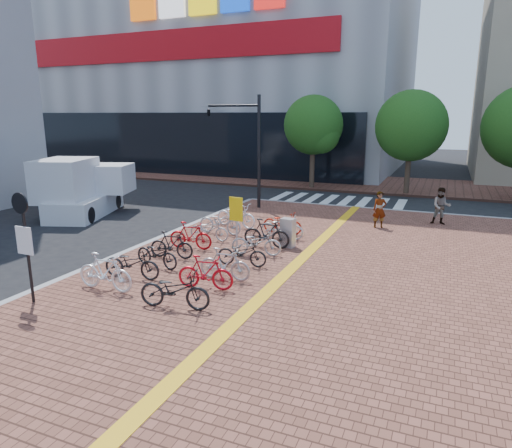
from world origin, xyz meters
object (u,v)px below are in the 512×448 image
at_px(bike_1, 132,263).
at_px(traffic_light_pole, 235,130).
at_px(bike_9, 205,272).
at_px(bike_10, 225,264).
at_px(yellow_sign, 236,214).
at_px(bike_6, 220,222).
at_px(bike_15, 282,223).
at_px(utility_box, 288,233).
at_px(bike_5, 209,229).
at_px(box_truck, 83,189).
at_px(bike_0, 105,272).
at_px(bike_11, 242,253).
at_px(notice_sign, 24,234).
at_px(bike_12, 256,242).
at_px(pedestrian_b, 441,206).
at_px(bike_14, 282,227).
at_px(bike_8, 175,290).
at_px(bike_3, 171,245).
at_px(bike_4, 190,236).
at_px(bike_13, 267,233).
at_px(bike_2, 157,254).
at_px(bike_7, 236,215).
at_px(pedestrian_a, 380,210).

xyz_separation_m(bike_1, traffic_light_pole, (-1.90, 11.18, 3.44)).
height_order(bike_1, bike_9, bike_9).
distance_m(bike_10, yellow_sign, 3.02).
height_order(bike_6, bike_9, bike_6).
height_order(bike_15, utility_box, utility_box).
relative_size(bike_5, traffic_light_pole, 0.28).
height_order(bike_9, box_truck, box_truck).
distance_m(bike_0, bike_1, 1.07).
bearing_deg(bike_15, traffic_light_pole, 45.84).
bearing_deg(bike_11, bike_6, 29.57).
bearing_deg(notice_sign, bike_12, 58.10).
bearing_deg(bike_5, pedestrian_b, -54.86).
relative_size(bike_15, pedestrian_b, 1.03).
distance_m(bike_0, bike_11, 4.22).
bearing_deg(bike_11, bike_14, -8.16).
bearing_deg(pedestrian_b, bike_5, -147.52).
bearing_deg(bike_9, bike_6, 14.39).
height_order(bike_14, notice_sign, notice_sign).
bearing_deg(notice_sign, bike_9, 34.98).
height_order(bike_11, notice_sign, notice_sign).
distance_m(bike_9, pedestrian_b, 12.19).
xyz_separation_m(bike_8, bike_15, (-0.02, 8.02, -0.04)).
bearing_deg(bike_0, bike_15, -17.63).
height_order(bike_3, yellow_sign, yellow_sign).
bearing_deg(bike_4, bike_13, -68.88).
bearing_deg(bike_12, bike_9, 167.32).
xyz_separation_m(bike_0, bike_1, (0.07, 1.06, -0.06)).
distance_m(bike_11, utility_box, 2.68).
relative_size(pedestrian_b, yellow_sign, 0.84).
bearing_deg(box_truck, bike_2, -34.52).
relative_size(bike_9, utility_box, 1.51).
xyz_separation_m(bike_1, bike_7, (0.14, 6.87, 0.06)).
bearing_deg(pedestrian_a, yellow_sign, -146.83).
xyz_separation_m(bike_0, pedestrian_b, (8.24, 11.88, 0.28)).
xyz_separation_m(bike_2, bike_5, (0.00, 3.43, -0.02)).
height_order(bike_0, bike_5, bike_0).
bearing_deg(bike_5, pedestrian_a, -53.55).
distance_m(bike_1, notice_sign, 3.07).
xyz_separation_m(bike_4, bike_14, (2.55, 2.58, -0.03)).
relative_size(bike_0, bike_7, 0.89).
bearing_deg(pedestrian_a, bike_9, -130.13).
distance_m(bike_0, bike_7, 7.93).
relative_size(bike_1, bike_3, 1.15).
relative_size(bike_3, bike_14, 0.88).
height_order(bike_9, bike_12, bike_9).
relative_size(bike_9, bike_13, 0.92).
bearing_deg(bike_10, yellow_sign, 15.58).
height_order(bike_7, traffic_light_pole, traffic_light_pole).
xyz_separation_m(bike_1, bike_5, (0.08, 4.57, -0.04)).
xyz_separation_m(bike_12, box_truck, (-10.52, 3.21, 0.73)).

